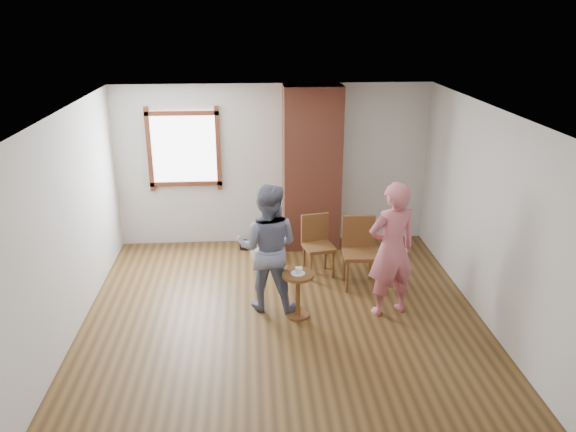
% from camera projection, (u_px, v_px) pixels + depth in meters
% --- Properties ---
extents(ground, '(5.50, 5.50, 0.00)m').
position_uv_depth(ground, '(284.00, 326.00, 6.91)').
color(ground, brown).
rests_on(ground, ground).
extents(room_shell, '(5.04, 5.52, 2.62)m').
position_uv_depth(room_shell, '(276.00, 171.00, 6.84)').
color(room_shell, silver).
rests_on(room_shell, ground).
extents(brick_chimney, '(0.90, 0.50, 2.60)m').
position_uv_depth(brick_chimney, '(312.00, 169.00, 8.83)').
color(brick_chimney, '#A9533C').
rests_on(brick_chimney, ground).
extents(stoneware_crock, '(0.39, 0.39, 0.43)m').
position_uv_depth(stoneware_crock, '(260.00, 243.00, 8.81)').
color(stoneware_crock, '#C6AE8F').
rests_on(stoneware_crock, ground).
extents(dark_pot, '(0.16, 0.16, 0.14)m').
position_uv_depth(dark_pot, '(244.00, 245.00, 9.10)').
color(dark_pot, black).
rests_on(dark_pot, ground).
extents(dining_chair_left, '(0.49, 0.49, 0.88)m').
position_uv_depth(dining_chair_left, '(317.00, 242.00, 8.14)').
color(dining_chair_left, brown).
rests_on(dining_chair_left, ground).
extents(dining_chair_right, '(0.48, 0.48, 0.98)m').
position_uv_depth(dining_chair_right, '(359.00, 248.00, 7.79)').
color(dining_chair_right, brown).
rests_on(dining_chair_right, ground).
extents(side_table, '(0.40, 0.40, 0.60)m').
position_uv_depth(side_table, '(298.00, 288.00, 6.99)').
color(side_table, brown).
rests_on(side_table, ground).
extents(cake_plate, '(0.18, 0.18, 0.01)m').
position_uv_depth(cake_plate, '(298.00, 273.00, 6.92)').
color(cake_plate, white).
rests_on(cake_plate, side_table).
extents(cake_slice, '(0.08, 0.07, 0.06)m').
position_uv_depth(cake_slice, '(299.00, 271.00, 6.91)').
color(cake_slice, white).
rests_on(cake_slice, cake_plate).
extents(man, '(0.94, 0.80, 1.68)m').
position_uv_depth(man, '(268.00, 247.00, 7.08)').
color(man, '#141D39').
rests_on(man, ground).
extents(person_pink, '(0.73, 0.57, 1.75)m').
position_uv_depth(person_pink, '(392.00, 250.00, 6.92)').
color(person_pink, '#CC6673').
rests_on(person_pink, ground).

